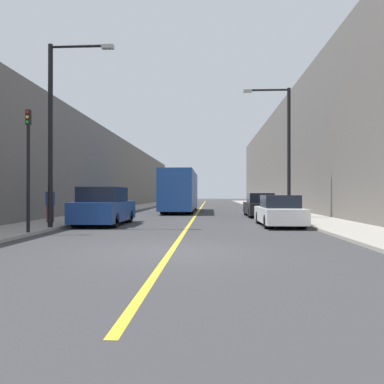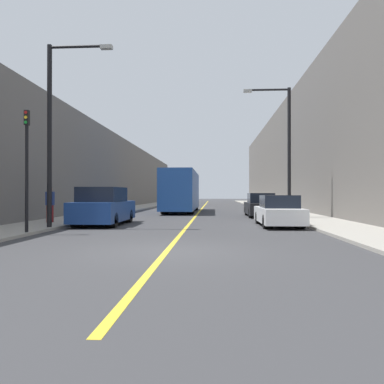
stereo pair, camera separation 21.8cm
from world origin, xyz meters
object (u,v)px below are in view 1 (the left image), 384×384
(parked_suv_left, at_px, (104,207))
(car_right_near, at_px, (279,212))
(street_lamp_right, at_px, (285,143))
(bus, at_px, (180,191))
(traffic_light, at_px, (28,166))
(car_right_mid, at_px, (260,206))
(pedestrian, at_px, (50,204))
(street_lamp_left, at_px, (56,122))

(parked_suv_left, relative_size, car_right_near, 1.08)
(parked_suv_left, xyz_separation_m, street_lamp_right, (9.56, 4.54, 3.66))
(car_right_near, bearing_deg, bus, 113.41)
(parked_suv_left, bearing_deg, bus, 78.25)
(traffic_light, bearing_deg, car_right_near, 23.82)
(car_right_mid, distance_m, traffic_light, 15.30)
(parked_suv_left, distance_m, car_right_mid, 10.89)
(traffic_light, bearing_deg, pedestrian, 104.78)
(bus, relative_size, traffic_light, 2.41)
(parked_suv_left, bearing_deg, street_lamp_left, -117.76)
(bus, bearing_deg, car_right_mid, -45.87)
(bus, xyz_separation_m, street_lamp_right, (6.89, -8.29, 2.75))
(parked_suv_left, distance_m, street_lamp_left, 4.64)
(car_right_near, bearing_deg, street_lamp_right, 75.94)
(car_right_mid, bearing_deg, street_lamp_left, -135.79)
(car_right_mid, relative_size, street_lamp_left, 0.61)
(pedestrian, bearing_deg, street_lamp_right, 19.98)
(street_lamp_left, distance_m, traffic_light, 2.89)
(street_lamp_left, bearing_deg, traffic_light, -94.03)
(street_lamp_left, bearing_deg, bus, 75.42)
(parked_suv_left, height_order, street_lamp_right, street_lamp_right)
(traffic_light, distance_m, pedestrian, 5.09)
(street_lamp_left, height_order, street_lamp_right, same)
(bus, distance_m, car_right_near, 14.34)
(car_right_near, xyz_separation_m, street_lamp_left, (-9.67, -2.23, 3.86))
(bus, height_order, street_lamp_right, street_lamp_right)
(street_lamp_left, height_order, pedestrian, street_lamp_left)
(pedestrian, bearing_deg, street_lamp_left, -61.89)
(bus, height_order, car_right_near, bus)
(bus, distance_m, traffic_light, 17.95)
(car_right_near, distance_m, pedestrian, 11.07)
(parked_suv_left, height_order, car_right_near, parked_suv_left)
(bus, bearing_deg, pedestrian, -112.88)
(parked_suv_left, height_order, traffic_light, traffic_light)
(car_right_mid, distance_m, pedestrian, 13.05)
(street_lamp_left, relative_size, street_lamp_right, 1.00)
(street_lamp_right, bearing_deg, pedestrian, -160.02)
(car_right_near, distance_m, traffic_light, 10.90)
(car_right_near, height_order, car_right_mid, car_right_mid)
(parked_suv_left, bearing_deg, car_right_near, -1.93)
(car_right_near, relative_size, traffic_light, 1.01)
(bus, bearing_deg, traffic_light, -103.35)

